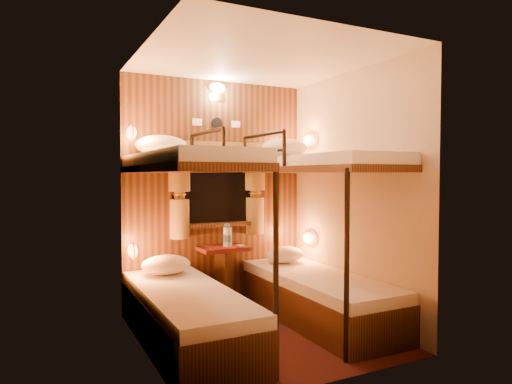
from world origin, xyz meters
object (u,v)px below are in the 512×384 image
bottle_left (228,237)px  bunk_right (317,263)px  bottle_right (226,237)px  table (223,269)px  bunk_left (186,277)px

bottle_left → bunk_right: bearing=-50.0°
bottle_right → bottle_left: bearing=-83.3°
table → bunk_right: bearing=-50.3°
bunk_left → bottle_right: bearing=48.7°
bunk_left → bottle_left: (0.69, 0.73, 0.20)m
table → bottle_left: bottle_left is taller
bunk_right → bottle_left: 0.97m
bunk_right → bottle_right: 1.01m
bunk_left → bunk_right: (1.30, 0.00, 0.00)m
bunk_left → bunk_right: same height
bunk_right → bottle_left: size_ratio=7.87×
bunk_left → bunk_right: bearing=0.0°
bunk_right → bottle_right: size_ratio=7.81×
table → bottle_right: bottle_right is taller
bottle_right → bunk_right: bearing=-51.5°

